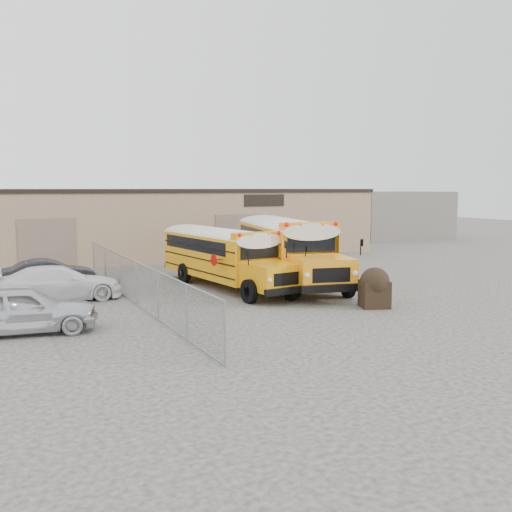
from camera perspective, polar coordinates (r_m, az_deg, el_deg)
name	(u,v)px	position (r m, az deg, el deg)	size (l,w,h in m)	color
ground	(302,305)	(23.27, 4.65, -4.94)	(120.00, 120.00, 0.00)	#343230
warehouse	(157,221)	(41.28, -9.83, 3.43)	(30.20, 10.20, 4.67)	tan
chainlink_fence	(137,283)	(23.54, -11.86, -2.70)	(0.07, 18.07, 1.81)	gray
distant_building_right	(387,215)	(56.39, 13.01, 4.06)	(10.00, 8.00, 4.40)	gray
school_bus_left	(172,243)	(32.60, -8.37, 1.32)	(3.47, 9.97, 2.86)	#F49D0C
school_bus_right	(254,234)	(35.18, -0.17, 2.16)	(4.95, 11.44, 3.26)	orange
tarp_bundle	(375,287)	(23.13, 11.78, -3.05)	(1.33, 1.26, 1.61)	black
car_silver	(23,309)	(20.13, -22.24, -4.97)	(1.88, 4.66, 1.59)	silver
car_white	(59,283)	(25.43, -19.07, -2.59)	(2.07, 5.10, 1.48)	white
car_dark	(49,274)	(28.61, -19.95, -1.70)	(1.48, 4.24, 1.40)	black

